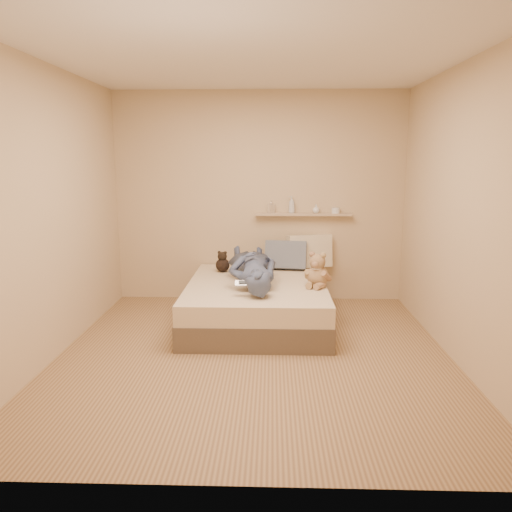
{
  "coord_description": "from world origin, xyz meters",
  "views": [
    {
      "loc": [
        0.16,
        -4.35,
        1.78
      ],
      "look_at": [
        0.0,
        0.65,
        0.8
      ],
      "focal_mm": 35.0,
      "sensor_mm": 36.0,
      "label": 1
    }
  ],
  "objects_px": {
    "bed": "(257,302)",
    "pillow_cream": "(309,251)",
    "game_console": "(243,283)",
    "person": "(252,267)",
    "dark_plush": "(223,263)",
    "wall_shelf": "(303,214)",
    "pillow_grey": "(286,255)",
    "teddy_bear": "(317,272)"
  },
  "relations": [
    {
      "from": "dark_plush",
      "to": "person",
      "type": "xyz_separation_m",
      "value": [
        0.37,
        -0.5,
        0.07
      ]
    },
    {
      "from": "teddy_bear",
      "to": "person",
      "type": "distance_m",
      "value": 0.71
    },
    {
      "from": "wall_shelf",
      "to": "dark_plush",
      "type": "bearing_deg",
      "value": -157.73
    },
    {
      "from": "game_console",
      "to": "bed",
      "type": "bearing_deg",
      "value": 77.85
    },
    {
      "from": "pillow_grey",
      "to": "game_console",
      "type": "bearing_deg",
      "value": -109.93
    },
    {
      "from": "teddy_bear",
      "to": "person",
      "type": "xyz_separation_m",
      "value": [
        -0.69,
        0.17,
        0.02
      ]
    },
    {
      "from": "dark_plush",
      "to": "pillow_cream",
      "type": "distance_m",
      "value": 1.1
    },
    {
      "from": "game_console",
      "to": "teddy_bear",
      "type": "distance_m",
      "value": 0.86
    },
    {
      "from": "teddy_bear",
      "to": "pillow_grey",
      "type": "distance_m",
      "value": 0.9
    },
    {
      "from": "dark_plush",
      "to": "wall_shelf",
      "type": "xyz_separation_m",
      "value": [
        0.97,
        0.4,
        0.54
      ]
    },
    {
      "from": "pillow_cream",
      "to": "person",
      "type": "relative_size",
      "value": 0.37
    },
    {
      "from": "teddy_bear",
      "to": "dark_plush",
      "type": "height_order",
      "value": "teddy_bear"
    },
    {
      "from": "pillow_grey",
      "to": "wall_shelf",
      "type": "relative_size",
      "value": 0.42
    },
    {
      "from": "dark_plush",
      "to": "bed",
      "type": "bearing_deg",
      "value": -50.22
    },
    {
      "from": "wall_shelf",
      "to": "person",
      "type": "bearing_deg",
      "value": -123.82
    },
    {
      "from": "game_console",
      "to": "person",
      "type": "height_order",
      "value": "person"
    },
    {
      "from": "pillow_grey",
      "to": "person",
      "type": "bearing_deg",
      "value": -119.52
    },
    {
      "from": "bed",
      "to": "pillow_cream",
      "type": "bearing_deg",
      "value": 52.92
    },
    {
      "from": "wall_shelf",
      "to": "pillow_grey",
      "type": "bearing_deg",
      "value": -134.78
    },
    {
      "from": "pillow_grey",
      "to": "wall_shelf",
      "type": "height_order",
      "value": "wall_shelf"
    },
    {
      "from": "game_console",
      "to": "pillow_cream",
      "type": "xyz_separation_m",
      "value": [
        0.75,
        1.39,
        0.07
      ]
    },
    {
      "from": "pillow_cream",
      "to": "wall_shelf",
      "type": "bearing_deg",
      "value": 134.38
    },
    {
      "from": "game_console",
      "to": "dark_plush",
      "type": "distance_m",
      "value": 1.11
    },
    {
      "from": "pillow_grey",
      "to": "person",
      "type": "distance_m",
      "value": 0.78
    },
    {
      "from": "bed",
      "to": "pillow_cream",
      "type": "xyz_separation_m",
      "value": [
        0.63,
        0.83,
        0.43
      ]
    },
    {
      "from": "bed",
      "to": "wall_shelf",
      "type": "bearing_deg",
      "value": 58.82
    },
    {
      "from": "pillow_cream",
      "to": "pillow_grey",
      "type": "bearing_deg",
      "value": -154.58
    },
    {
      "from": "person",
      "to": "pillow_grey",
      "type": "bearing_deg",
      "value": -126.55
    },
    {
      "from": "teddy_bear",
      "to": "wall_shelf",
      "type": "distance_m",
      "value": 1.18
    },
    {
      "from": "pillow_grey",
      "to": "person",
      "type": "height_order",
      "value": "pillow_grey"
    },
    {
      "from": "bed",
      "to": "game_console",
      "type": "bearing_deg",
      "value": -102.15
    },
    {
      "from": "pillow_grey",
      "to": "pillow_cream",
      "type": "bearing_deg",
      "value": 25.42
    },
    {
      "from": "pillow_grey",
      "to": "dark_plush",
      "type": "bearing_deg",
      "value": -166.62
    },
    {
      "from": "teddy_bear",
      "to": "dark_plush",
      "type": "bearing_deg",
      "value": 147.85
    },
    {
      "from": "person",
      "to": "wall_shelf",
      "type": "relative_size",
      "value": 1.23
    },
    {
      "from": "dark_plush",
      "to": "person",
      "type": "distance_m",
      "value": 0.63
    },
    {
      "from": "game_console",
      "to": "person",
      "type": "xyz_separation_m",
      "value": [
        0.07,
        0.57,
        0.04
      ]
    },
    {
      "from": "game_console",
      "to": "pillow_grey",
      "type": "distance_m",
      "value": 1.33
    },
    {
      "from": "bed",
      "to": "teddy_bear",
      "type": "height_order",
      "value": "teddy_bear"
    },
    {
      "from": "game_console",
      "to": "pillow_grey",
      "type": "bearing_deg",
      "value": 70.07
    },
    {
      "from": "bed",
      "to": "dark_plush",
      "type": "relative_size",
      "value": 7.44
    },
    {
      "from": "pillow_cream",
      "to": "wall_shelf",
      "type": "height_order",
      "value": "wall_shelf"
    }
  ]
}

